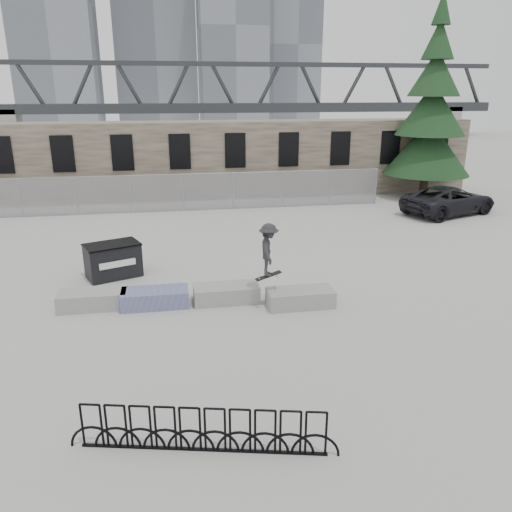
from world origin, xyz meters
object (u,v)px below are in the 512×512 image
at_px(planter_offset, 300,297).
at_px(skateboarder, 269,250).
at_px(dumpster, 113,260).
at_px(spruce_tree, 431,119).
at_px(planter_center_right, 226,293).
at_px(bike_rack, 203,430).
at_px(planter_center_left, 155,297).
at_px(suv, 449,200).
at_px(planter_far_left, 93,299).

bearing_deg(planter_offset, skateboarder, 173.78).
height_order(dumpster, spruce_tree, spruce_tree).
relative_size(planter_center_right, bike_rack, 0.41).
bearing_deg(planter_center_right, planter_center_left, 179.50).
distance_m(planter_center_left, suv, 17.82).
height_order(planter_offset, dumpster, dumpster).
relative_size(planter_offset, spruce_tree, 0.17).
distance_m(dumpster, bike_rack, 9.83).
relative_size(planter_far_left, planter_center_right, 1.00).
relative_size(planter_far_left, bike_rack, 0.41).
xyz_separation_m(planter_far_left, planter_center_left, (1.84, -0.20, 0.00)).
bearing_deg(planter_center_left, bike_rack, -81.73).
relative_size(planter_far_left, dumpster, 0.95).
relative_size(planter_center_left, planter_offset, 1.00).
xyz_separation_m(planter_far_left, planter_offset, (6.18, -0.95, 0.00)).
distance_m(planter_center_right, dumpster, 4.63).
bearing_deg(bike_rack, planter_center_right, 79.84).
relative_size(planter_center_left, planter_center_right, 1.00).
bearing_deg(suv, planter_center_right, 106.97).
xyz_separation_m(planter_far_left, spruce_tree, (17.81, 13.73, 4.33)).
height_order(suv, skateboarder, skateboarder).
bearing_deg(suv, planter_center_left, 102.78).
relative_size(planter_offset, skateboarder, 1.17).
xyz_separation_m(planter_far_left, suv, (16.93, 9.28, 0.45)).
bearing_deg(planter_offset, planter_center_left, 170.24).
relative_size(planter_center_right, spruce_tree, 0.17).
height_order(planter_center_left, dumpster, dumpster).
height_order(spruce_tree, suv, spruce_tree).
bearing_deg(planter_center_left, spruce_tree, 41.10).
distance_m(planter_center_left, skateboarder, 3.75).
bearing_deg(planter_offset, bike_rack, -119.54).
bearing_deg(planter_center_left, planter_far_left, 173.81).
bearing_deg(planter_far_left, suv, 28.73).
height_order(planter_center_right, dumpster, dumpster).
relative_size(planter_offset, bike_rack, 0.41).
distance_m(bike_rack, spruce_tree, 25.84).
distance_m(planter_center_left, bike_rack, 6.77).
bearing_deg(bike_rack, planter_offset, 60.46).
distance_m(planter_offset, suv, 14.84).
relative_size(planter_center_left, suv, 0.38).
height_order(spruce_tree, skateboarder, spruce_tree).
bearing_deg(planter_far_left, spruce_tree, 37.63).
xyz_separation_m(bike_rack, skateboarder, (2.40, 6.05, 1.37)).
distance_m(planter_center_left, planter_center_right, 2.17).
xyz_separation_m(planter_offset, suv, (10.74, 10.23, 0.45)).
height_order(planter_offset, bike_rack, bike_rack).
bearing_deg(spruce_tree, skateboarder, -130.86).
bearing_deg(bike_rack, skateboarder, 68.40).
height_order(planter_center_right, planter_offset, same).
relative_size(planter_offset, suv, 0.38).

